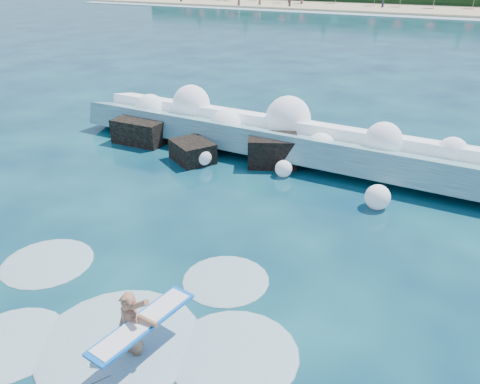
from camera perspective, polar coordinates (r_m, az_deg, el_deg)
The scene contains 9 objects.
ground at distance 12.16m, azimuth -10.93°, elevation -7.17°, with size 200.00×200.00×0.00m, color #082240.
beach at distance 86.10m, azimuth 26.25°, elevation 19.15°, with size 140.00×20.00×0.40m, color tan.
wet_band at distance 75.19m, azimuth 25.41°, elevation 18.55°, with size 140.00×5.00×0.08m, color silver.
breaking_wave at distance 17.75m, azimuth 7.36°, elevation 5.95°, with size 18.54×2.87×1.60m.
rock_cluster at distance 18.20m, azimuth -5.41°, elevation 5.99°, with size 7.89×3.14×1.23m.
surfer_with_board at distance 9.02m, azimuth -12.90°, elevation -16.04°, with size 0.98×2.84×1.63m.
wave_spray at distance 17.84m, azimuth 5.73°, elevation 7.80°, with size 15.58×4.66×2.11m.
surf_foam at distance 9.97m, azimuth -13.09°, elevation -15.91°, with size 8.61×5.82×0.16m.
beachgoers at distance 83.70m, azimuth 25.20°, elevation 19.84°, with size 97.97×13.70×1.93m.
Camera 1 is at (6.90, -7.59, 6.52)m, focal length 35.00 mm.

